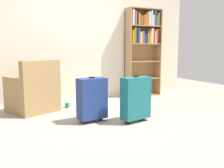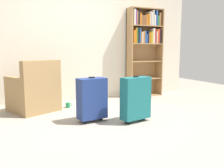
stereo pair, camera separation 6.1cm
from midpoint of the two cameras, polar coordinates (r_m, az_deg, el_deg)
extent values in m
plane|color=#9E9384|center=(3.60, 0.93, -9.15)|extent=(9.36, 9.36, 0.00)
cube|color=beige|center=(5.18, -7.82, 10.64)|extent=(5.35, 0.10, 2.60)
cube|color=#A87F51|center=(5.40, 4.49, 7.36)|extent=(0.02, 0.30, 1.99)
cube|color=#A87F51|center=(5.82, 11.50, 7.28)|extent=(0.02, 0.30, 1.99)
cube|color=#A87F51|center=(5.71, 7.39, 7.36)|extent=(0.82, 0.02, 1.99)
cube|color=#A87F51|center=(5.70, 7.93, -2.63)|extent=(0.78, 0.28, 0.02)
cube|color=#A87F51|center=(5.64, 8.01, 1.35)|extent=(0.78, 0.28, 0.02)
cube|color=#A87F51|center=(5.60, 8.09, 5.40)|extent=(0.78, 0.28, 0.02)
cube|color=#A87F51|center=(5.60, 8.17, 9.47)|extent=(0.78, 0.28, 0.02)
cube|color=#A87F51|center=(5.62, 8.26, 13.53)|extent=(0.78, 0.28, 0.02)
cube|color=#A87F51|center=(5.67, 8.34, 17.34)|extent=(0.78, 0.28, 0.02)
cube|color=orange|center=(5.41, 5.26, 11.14)|extent=(0.04, 0.22, 0.28)
cube|color=orange|center=(5.42, 5.70, 11.40)|extent=(0.02, 0.20, 0.33)
cube|color=#2D7238|center=(5.44, 5.93, 11.40)|extent=(0.02, 0.22, 0.33)
cube|color=black|center=(5.47, 6.21, 10.83)|extent=(0.03, 0.24, 0.23)
cube|color=#264C99|center=(5.49, 6.51, 11.31)|extent=(0.03, 0.24, 0.32)
cube|color=orange|center=(5.47, 6.98, 10.97)|extent=(0.02, 0.17, 0.26)
cube|color=silver|center=(5.52, 7.06, 10.90)|extent=(0.03, 0.25, 0.25)
cube|color=orange|center=(5.51, 7.60, 11.00)|extent=(0.02, 0.17, 0.27)
cube|color=#264C99|center=(5.56, 7.72, 11.00)|extent=(0.04, 0.25, 0.27)
cube|color=#264C99|center=(5.54, 8.31, 10.63)|extent=(0.02, 0.17, 0.20)
cube|color=black|center=(5.56, 8.61, 10.98)|extent=(0.04, 0.17, 0.27)
cube|color=orange|center=(5.59, 8.90, 10.76)|extent=(0.03, 0.18, 0.23)
cube|color=gold|center=(5.64, 9.09, 10.84)|extent=(0.02, 0.24, 0.25)
cube|color=gold|center=(5.62, 9.53, 10.89)|extent=(0.03, 0.17, 0.27)
cube|color=silver|center=(5.66, 9.77, 11.21)|extent=(0.04, 0.21, 0.33)
cube|color=#B22D2D|center=(5.67, 10.24, 11.13)|extent=(0.03, 0.18, 0.32)
cube|color=silver|center=(5.70, 10.53, 10.86)|extent=(0.02, 0.19, 0.27)
cube|color=orange|center=(5.74, 10.56, 11.08)|extent=(0.02, 0.25, 0.32)
cube|color=#B22D2D|center=(5.72, 11.08, 11.08)|extent=(0.04, 0.16, 0.32)
cube|color=black|center=(5.77, 11.22, 11.00)|extent=(0.02, 0.23, 0.31)
cube|color=silver|center=(5.45, 5.28, 15.59)|extent=(0.04, 0.23, 0.33)
cube|color=#66337F|center=(5.45, 5.72, 15.47)|extent=(0.02, 0.19, 0.31)
cube|color=brown|center=(5.46, 5.99, 15.34)|extent=(0.03, 0.19, 0.29)
cube|color=black|center=(5.49, 6.37, 15.38)|extent=(0.03, 0.20, 0.30)
cube|color=orange|center=(5.49, 6.77, 15.14)|extent=(0.04, 0.18, 0.26)
cube|color=brown|center=(5.51, 7.15, 14.90)|extent=(0.03, 0.16, 0.22)
cube|color=brown|center=(5.55, 7.39, 14.79)|extent=(0.04, 0.22, 0.21)
cube|color=brown|center=(5.58, 7.85, 14.80)|extent=(0.04, 0.22, 0.22)
cube|color=orange|center=(5.61, 8.15, 14.84)|extent=(0.03, 0.24, 0.23)
cube|color=orange|center=(5.63, 8.53, 14.85)|extent=(0.03, 0.24, 0.24)
cube|color=silver|center=(5.65, 8.90, 15.12)|extent=(0.02, 0.24, 0.30)
cube|color=silver|center=(5.67, 9.26, 15.03)|extent=(0.03, 0.23, 0.29)
cube|color=silver|center=(5.69, 9.72, 15.24)|extent=(0.03, 0.20, 0.34)
cube|color=silver|center=(5.72, 9.95, 14.67)|extent=(0.03, 0.25, 0.23)
cube|color=#264C99|center=(5.74, 10.41, 15.14)|extent=(0.04, 0.22, 0.33)
cube|color=#2D7238|center=(5.75, 10.82, 14.55)|extent=(0.04, 0.21, 0.22)
cube|color=brown|center=(5.78, 11.21, 14.83)|extent=(0.04, 0.20, 0.28)
cube|color=#9E7A4C|center=(4.43, -17.87, -3.56)|extent=(0.93, 0.93, 0.40)
cube|color=tan|center=(4.39, -18.01, -0.49)|extent=(0.70, 0.74, 0.08)
cube|color=#9E7A4C|center=(4.12, -16.08, 1.99)|extent=(0.69, 0.40, 0.50)
cube|color=#9E7A4C|center=(4.54, -14.79, 0.81)|extent=(0.38, 0.68, 0.22)
cube|color=#9E7A4C|center=(4.24, -21.54, 0.00)|extent=(0.38, 0.68, 0.22)
cylinder|color=#1E7F4C|center=(4.54, -10.14, -4.98)|extent=(0.08, 0.08, 0.10)
torus|color=#1E7F4C|center=(4.55, -9.50, -4.87)|extent=(0.06, 0.01, 0.06)
cube|color=#19666B|center=(3.56, 6.16, -3.36)|extent=(0.48, 0.27, 0.62)
cube|color=black|center=(3.51, 6.24, 1.78)|extent=(0.07, 0.05, 0.02)
cylinder|color=black|center=(3.55, 4.11, -9.00)|extent=(0.06, 0.06, 0.05)
cylinder|color=black|center=(3.75, 7.93, -8.11)|extent=(0.06, 0.06, 0.05)
cube|color=navy|center=(3.58, -4.34, -3.42)|extent=(0.45, 0.28, 0.61)
cube|color=black|center=(3.53, -4.39, 1.57)|extent=(0.09, 0.06, 0.02)
cylinder|color=black|center=(3.59, -6.39, -8.80)|extent=(0.06, 0.06, 0.05)
cylinder|color=black|center=(3.72, -2.26, -8.14)|extent=(0.06, 0.06, 0.05)
camera|label=1|loc=(0.03, -89.52, 0.07)|focal=38.26mm
camera|label=2|loc=(0.03, 90.48, -0.07)|focal=38.26mm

